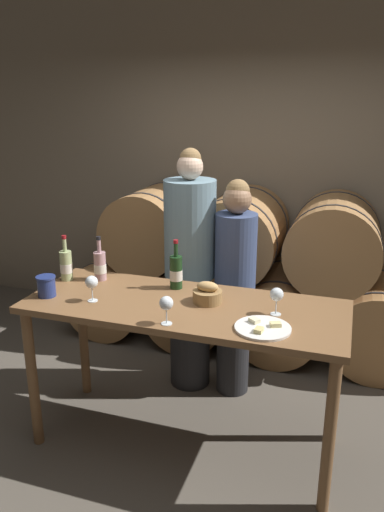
{
  "coord_description": "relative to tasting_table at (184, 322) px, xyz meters",
  "views": [
    {
      "loc": [
        0.89,
        -2.56,
        2.11
      ],
      "look_at": [
        0.0,
        0.15,
        1.21
      ],
      "focal_mm": 35.0,
      "sensor_mm": 36.0,
      "label": 1
    }
  ],
  "objects": [
    {
      "name": "wine_bottle_red",
      "position": [
        -0.13,
        0.22,
        0.23
      ],
      "size": [
        0.08,
        0.08,
        0.32
      ],
      "color": "#193819",
      "rests_on": "tasting_table"
    },
    {
      "name": "wine_bottle_rose",
      "position": [
        -0.66,
        0.21,
        0.22
      ],
      "size": [
        0.08,
        0.08,
        0.3
      ],
      "color": "#BC8E93",
      "rests_on": "tasting_table"
    },
    {
      "name": "wine_glass_center",
      "position": [
        0.54,
        0.01,
        0.24
      ],
      "size": [
        0.08,
        0.08,
        0.16
      ],
      "color": "white",
      "rests_on": "tasting_table"
    },
    {
      "name": "tasting_table",
      "position": [
        0.0,
        0.0,
        0.0
      ],
      "size": [
        1.89,
        0.73,
        0.96
      ],
      "color": "brown",
      "rests_on": "ground_plane"
    },
    {
      "name": "wine_glass_far_left",
      "position": [
        -0.53,
        -0.13,
        0.24
      ],
      "size": [
        0.08,
        0.08,
        0.16
      ],
      "color": "white",
      "rests_on": "tasting_table"
    },
    {
      "name": "blue_crock",
      "position": [
        -0.83,
        -0.15,
        0.19
      ],
      "size": [
        0.12,
        0.12,
        0.13
      ],
      "color": "navy",
      "rests_on": "tasting_table"
    },
    {
      "name": "wine_bottle_white",
      "position": [
        -0.87,
        0.14,
        0.22
      ],
      "size": [
        0.08,
        0.08,
        0.3
      ],
      "color": "#ADBC7F",
      "rests_on": "tasting_table"
    },
    {
      "name": "wine_glass_left",
      "position": [
        -0.0,
        -0.29,
        0.24
      ],
      "size": [
        0.08,
        0.08,
        0.16
      ],
      "color": "white",
      "rests_on": "tasting_table"
    },
    {
      "name": "ground_plane",
      "position": [
        0.0,
        0.0,
        -0.83
      ],
      "size": [
        10.0,
        10.0,
        0.0
      ],
      "primitive_type": "plane",
      "color": "#564F44"
    },
    {
      "name": "cheese_plate",
      "position": [
        0.5,
        -0.19,
        0.13
      ],
      "size": [
        0.3,
        0.3,
        0.04
      ],
      "color": "white",
      "rests_on": "tasting_table"
    },
    {
      "name": "person_right",
      "position": [
        0.15,
        0.68,
        -0.0
      ],
      "size": [
        0.29,
        0.29,
        1.59
      ],
      "color": "#232326",
      "rests_on": "ground_plane"
    },
    {
      "name": "stone_wall_back",
      "position": [
        0.0,
        2.01,
        0.77
      ],
      "size": [
        10.0,
        0.12,
        3.2
      ],
      "color": "gray",
      "rests_on": "ground_plane"
    },
    {
      "name": "person_left",
      "position": [
        -0.19,
        0.68,
        0.07
      ],
      "size": [
        0.37,
        0.37,
        1.79
      ],
      "color": "#232326",
      "rests_on": "ground_plane"
    },
    {
      "name": "bread_basket",
      "position": [
        0.12,
        0.06,
        0.17
      ],
      "size": [
        0.17,
        0.17,
        0.13
      ],
      "color": "olive",
      "rests_on": "tasting_table"
    },
    {
      "name": "barrel_stack",
      "position": [
        0.0,
        1.45,
        -0.2
      ],
      "size": [
        3.05,
        0.87,
        1.37
      ],
      "color": "#9E7042",
      "rests_on": "ground_plane"
    }
  ]
}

